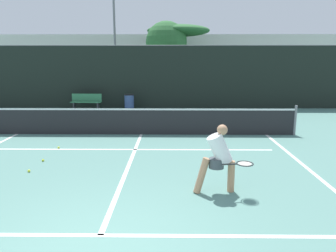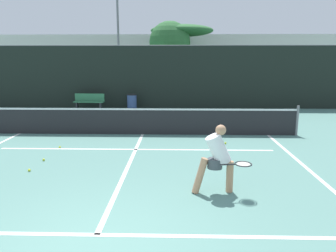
{
  "view_description": "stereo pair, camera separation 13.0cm",
  "coord_description": "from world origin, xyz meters",
  "px_view_note": "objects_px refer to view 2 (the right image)",
  "views": [
    {
      "loc": [
        1.11,
        -4.23,
        2.71
      ],
      "look_at": [
        1.01,
        4.22,
        0.95
      ],
      "focal_mm": 35.0,
      "sensor_mm": 36.0,
      "label": 1
    },
    {
      "loc": [
        1.24,
        -4.22,
        2.71
      ],
      "look_at": [
        1.01,
        4.22,
        0.95
      ],
      "focal_mm": 35.0,
      "sensor_mm": 36.0,
      "label": 2
    }
  ],
  "objects_px": {
    "courtside_bench": "(89,101)",
    "parked_car": "(213,90)",
    "trash_bin": "(132,102)",
    "player_practicing": "(217,157)"
  },
  "relations": [
    {
      "from": "courtside_bench",
      "to": "trash_bin",
      "type": "xyz_separation_m",
      "value": [
        2.25,
        0.16,
        -0.05
      ]
    },
    {
      "from": "courtside_bench",
      "to": "trash_bin",
      "type": "bearing_deg",
      "value": 8.02
    },
    {
      "from": "courtside_bench",
      "to": "parked_car",
      "type": "height_order",
      "value": "parked_car"
    },
    {
      "from": "trash_bin",
      "to": "parked_car",
      "type": "relative_size",
      "value": 0.18
    },
    {
      "from": "courtside_bench",
      "to": "parked_car",
      "type": "bearing_deg",
      "value": 39.93
    },
    {
      "from": "player_practicing",
      "to": "courtside_bench",
      "type": "height_order",
      "value": "player_practicing"
    },
    {
      "from": "player_practicing",
      "to": "parked_car",
      "type": "bearing_deg",
      "value": 76.6
    },
    {
      "from": "trash_bin",
      "to": "courtside_bench",
      "type": "bearing_deg",
      "value": -175.8
    },
    {
      "from": "trash_bin",
      "to": "parked_car",
      "type": "bearing_deg",
      "value": 45.94
    },
    {
      "from": "parked_car",
      "to": "courtside_bench",
      "type": "bearing_deg",
      "value": -143.89
    }
  ]
}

